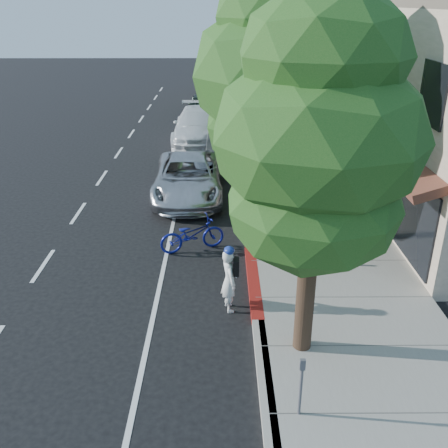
{
  "coord_description": "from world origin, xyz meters",
  "views": [
    {
      "loc": [
        -0.89,
        -11.04,
        7.22
      ],
      "look_at": [
        -0.81,
        1.99,
        1.35
      ],
      "focal_mm": 40.0,
      "sensor_mm": 36.0,
      "label": 1
    }
  ],
  "objects_px": {
    "street_tree_2": "(265,77)",
    "street_tree_4": "(250,40)",
    "silver_suv": "(188,177)",
    "bicycle": "(192,234)",
    "street_tree_1": "(282,78)",
    "street_tree_5": "(245,41)",
    "dark_suv_far": "(202,106)",
    "street_tree_0": "(318,142)",
    "cyclist": "(229,281)",
    "pedestrian": "(311,142)",
    "street_tree_3": "(256,44)",
    "dark_sedan": "(226,138)",
    "white_pickup": "(197,126)"
  },
  "relations": [
    {
      "from": "street_tree_5",
      "to": "white_pickup",
      "type": "xyz_separation_m",
      "value": [
        -3.1,
        -11.78,
        -3.53
      ]
    },
    {
      "from": "street_tree_3",
      "to": "pedestrian",
      "type": "distance_m",
      "value": 6.05
    },
    {
      "from": "street_tree_0",
      "to": "street_tree_3",
      "type": "height_order",
      "value": "street_tree_3"
    },
    {
      "from": "street_tree_0",
      "to": "silver_suv",
      "type": "xyz_separation_m",
      "value": [
        -3.1,
        9.74,
        -4.01
      ]
    },
    {
      "from": "bicycle",
      "to": "white_pickup",
      "type": "height_order",
      "value": "white_pickup"
    },
    {
      "from": "cyclist",
      "to": "dark_sedan",
      "type": "height_order",
      "value": "dark_sedan"
    },
    {
      "from": "street_tree_2",
      "to": "pedestrian",
      "type": "bearing_deg",
      "value": 43.48
    },
    {
      "from": "street_tree_3",
      "to": "dark_suv_far",
      "type": "distance_m",
      "value": 8.67
    },
    {
      "from": "bicycle",
      "to": "street_tree_1",
      "type": "bearing_deg",
      "value": -90.02
    },
    {
      "from": "street_tree_5",
      "to": "pedestrian",
      "type": "bearing_deg",
      "value": -80.74
    },
    {
      "from": "silver_suv",
      "to": "bicycle",
      "type": "bearing_deg",
      "value": -86.24
    },
    {
      "from": "street_tree_3",
      "to": "white_pickup",
      "type": "distance_m",
      "value": 5.27
    },
    {
      "from": "street_tree_3",
      "to": "dark_suv_far",
      "type": "xyz_separation_m",
      "value": [
        -3.1,
        6.77,
        -4.43
      ]
    },
    {
      "from": "street_tree_3",
      "to": "dark_suv_far",
      "type": "bearing_deg",
      "value": 114.59
    },
    {
      "from": "bicycle",
      "to": "dark_sedan",
      "type": "relative_size",
      "value": 0.41
    },
    {
      "from": "silver_suv",
      "to": "pedestrian",
      "type": "xyz_separation_m",
      "value": [
        5.64,
        4.67,
        0.2
      ]
    },
    {
      "from": "silver_suv",
      "to": "dark_suv_far",
      "type": "relative_size",
      "value": 1.33
    },
    {
      "from": "street_tree_1",
      "to": "dark_sedan",
      "type": "height_order",
      "value": "street_tree_1"
    },
    {
      "from": "street_tree_5",
      "to": "dark_suv_far",
      "type": "distance_m",
      "value": 7.11
    },
    {
      "from": "street_tree_2",
      "to": "silver_suv",
      "type": "relative_size",
      "value": 1.25
    },
    {
      "from": "street_tree_1",
      "to": "street_tree_5",
      "type": "xyz_separation_m",
      "value": [
        0.0,
        24.0,
        -0.71
      ]
    },
    {
      "from": "street_tree_0",
      "to": "cyclist",
      "type": "relative_size",
      "value": 4.58
    },
    {
      "from": "street_tree_5",
      "to": "silver_suv",
      "type": "distance_m",
      "value": 20.82
    },
    {
      "from": "street_tree_0",
      "to": "street_tree_4",
      "type": "distance_m",
      "value": 24.0
    },
    {
      "from": "bicycle",
      "to": "dark_suv_far",
      "type": "distance_m",
      "value": 19.78
    },
    {
      "from": "dark_sedan",
      "to": "dark_suv_far",
      "type": "height_order",
      "value": "dark_sedan"
    },
    {
      "from": "street_tree_2",
      "to": "street_tree_4",
      "type": "bearing_deg",
      "value": 90.0
    },
    {
      "from": "street_tree_1",
      "to": "bicycle",
      "type": "relative_size",
      "value": 4.07
    },
    {
      "from": "street_tree_1",
      "to": "street_tree_2",
      "type": "distance_m",
      "value": 6.05
    },
    {
      "from": "dark_suv_far",
      "to": "pedestrian",
      "type": "relative_size",
      "value": 2.52
    },
    {
      "from": "street_tree_0",
      "to": "dark_sedan",
      "type": "height_order",
      "value": "street_tree_0"
    },
    {
      "from": "street_tree_2",
      "to": "dark_sedan",
      "type": "bearing_deg",
      "value": 112.81
    },
    {
      "from": "silver_suv",
      "to": "dark_sedan",
      "type": "relative_size",
      "value": 1.12
    },
    {
      "from": "white_pickup",
      "to": "street_tree_1",
      "type": "bearing_deg",
      "value": -74.99
    },
    {
      "from": "street_tree_3",
      "to": "dark_sedan",
      "type": "relative_size",
      "value": 1.59
    },
    {
      "from": "street_tree_2",
      "to": "street_tree_4",
      "type": "distance_m",
      "value": 12.01
    },
    {
      "from": "street_tree_5",
      "to": "silver_suv",
      "type": "height_order",
      "value": "street_tree_5"
    },
    {
      "from": "street_tree_1",
      "to": "street_tree_4",
      "type": "height_order",
      "value": "street_tree_1"
    },
    {
      "from": "street_tree_2",
      "to": "street_tree_3",
      "type": "xyz_separation_m",
      "value": [
        0.0,
        6.0,
        0.81
      ]
    },
    {
      "from": "cyclist",
      "to": "silver_suv",
      "type": "height_order",
      "value": "cyclist"
    },
    {
      "from": "street_tree_0",
      "to": "street_tree_2",
      "type": "distance_m",
      "value": 12.01
    },
    {
      "from": "street_tree_2",
      "to": "street_tree_4",
      "type": "height_order",
      "value": "street_tree_4"
    },
    {
      "from": "street_tree_4",
      "to": "bicycle",
      "type": "height_order",
      "value": "street_tree_4"
    },
    {
      "from": "street_tree_4",
      "to": "pedestrian",
      "type": "relative_size",
      "value": 4.61
    },
    {
      "from": "street_tree_5",
      "to": "dark_suv_far",
      "type": "relative_size",
      "value": 1.69
    },
    {
      "from": "street_tree_0",
      "to": "white_pickup",
      "type": "relative_size",
      "value": 1.23
    },
    {
      "from": "dark_suv_far",
      "to": "street_tree_3",
      "type": "bearing_deg",
      "value": -65.71
    },
    {
      "from": "white_pickup",
      "to": "pedestrian",
      "type": "relative_size",
      "value": 3.64
    },
    {
      "from": "street_tree_5",
      "to": "pedestrian",
      "type": "relative_size",
      "value": 4.27
    },
    {
      "from": "street_tree_3",
      "to": "silver_suv",
      "type": "bearing_deg",
      "value": -110.57
    }
  ]
}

